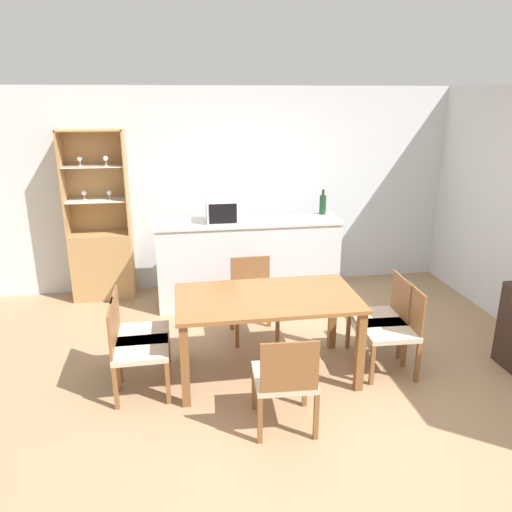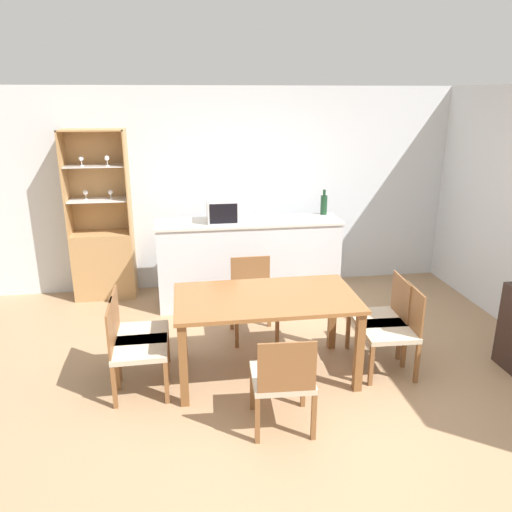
{
  "view_description": "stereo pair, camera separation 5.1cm",
  "coord_description": "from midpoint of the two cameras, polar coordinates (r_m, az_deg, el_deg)",
  "views": [
    {
      "loc": [
        -0.99,
        -3.7,
        2.45
      ],
      "look_at": [
        -0.22,
        1.11,
        0.86
      ],
      "focal_mm": 35.0,
      "sensor_mm": 36.0,
      "label": 1
    },
    {
      "loc": [
        -0.94,
        -3.71,
        2.45
      ],
      "look_at": [
        -0.22,
        1.11,
        0.86
      ],
      "focal_mm": 35.0,
      "sensor_mm": 36.0,
      "label": 2
    }
  ],
  "objects": [
    {
      "name": "dining_table",
      "position": [
        4.42,
        1.46,
        -5.84
      ],
      "size": [
        1.6,
        0.89,
        0.76
      ],
      "color": "brown",
      "rests_on": "ground_plane"
    },
    {
      "name": "dining_chair_side_left_near",
      "position": [
        4.37,
        -13.42,
        -10.18
      ],
      "size": [
        0.47,
        0.47,
        0.82
      ],
      "rotation": [
        0.0,
        0.0,
        -1.55
      ],
      "color": "#C1B299",
      "rests_on": "ground_plane"
    },
    {
      "name": "dining_chair_side_right_far",
      "position": [
        4.94,
        14.42,
        -6.8
      ],
      "size": [
        0.48,
        0.48,
        0.82
      ],
      "rotation": [
        0.0,
        0.0,
        1.52
      ],
      "color": "#C1B299",
      "rests_on": "ground_plane"
    },
    {
      "name": "kitchen_counter",
      "position": [
        6.02,
        -0.58,
        -0.7
      ],
      "size": [
        2.18,
        0.55,
        1.03
      ],
      "color": "silver",
      "rests_on": "ground_plane"
    },
    {
      "name": "display_cabinet",
      "position": [
        6.48,
        -16.79,
        0.55
      ],
      "size": [
        0.74,
        0.38,
        2.07
      ],
      "color": "tan",
      "rests_on": "ground_plane"
    },
    {
      "name": "dining_chair_head_far",
      "position": [
        5.23,
        -0.06,
        -4.79
      ],
      "size": [
        0.46,
        0.46,
        0.82
      ],
      "rotation": [
        0.0,
        0.0,
        3.16
      ],
      "color": "#C1B299",
      "rests_on": "ground_plane"
    },
    {
      "name": "microwave",
      "position": [
        5.81,
        -2.94,
        5.23
      ],
      "size": [
        0.49,
        0.33,
        0.27
      ],
      "color": "silver",
      "rests_on": "kitchen_counter"
    },
    {
      "name": "dining_chair_side_right_near",
      "position": [
        4.72,
        15.66,
        -8.13
      ],
      "size": [
        0.48,
        0.48,
        0.82
      ],
      "rotation": [
        0.0,
        0.0,
        1.53
      ],
      "color": "#C1B299",
      "rests_on": "ground_plane"
    },
    {
      "name": "ground_plane",
      "position": [
        4.55,
        5.32,
        -14.67
      ],
      "size": [
        18.0,
        18.0,
        0.0
      ],
      "primitive_type": "plane",
      "color": "#A37F5B"
    },
    {
      "name": "wall_back",
      "position": [
        6.52,
        0.16,
        7.64
      ],
      "size": [
        6.8,
        0.06,
        2.55
      ],
      "color": "silver",
      "rests_on": "ground_plane"
    },
    {
      "name": "dining_chair_head_near",
      "position": [
        3.84,
        3.48,
        -13.85
      ],
      "size": [
        0.48,
        0.48,
        0.82
      ],
      "rotation": [
        0.0,
        0.0,
        -0.05
      ],
      "color": "#C1B299",
      "rests_on": "ground_plane"
    },
    {
      "name": "wine_bottle",
      "position": [
        6.22,
        7.99,
        5.87
      ],
      "size": [
        0.08,
        0.08,
        0.31
      ],
      "color": "#193D23",
      "rests_on": "kitchen_counter"
    },
    {
      "name": "dining_chair_side_left_far",
      "position": [
        4.61,
        -13.17,
        -8.61
      ],
      "size": [
        0.46,
        0.46,
        0.82
      ],
      "rotation": [
        0.0,
        0.0,
        -1.57
      ],
      "color": "#C1B299",
      "rests_on": "ground_plane"
    }
  ]
}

